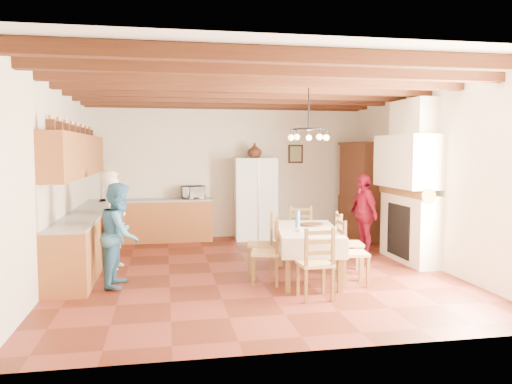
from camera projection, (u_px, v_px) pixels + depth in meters
floor at (253, 272)px, 8.03m from camera, size 6.00×6.50×0.02m
ceiling at (253, 81)px, 7.77m from camera, size 6.00×6.50×0.02m
wall_back at (228, 170)px, 11.09m from camera, size 6.00×0.02×3.00m
wall_front at (313, 197)px, 4.70m from camera, size 6.00×0.02×3.00m
wall_left at (53, 180)px, 7.36m from camera, size 0.02×6.50×3.00m
wall_right at (428, 176)px, 8.44m from camera, size 0.02×6.50×3.00m
ceiling_beams at (253, 88)px, 7.78m from camera, size 6.00×6.30×0.16m
lower_cabinets_left at (87, 238)px, 8.53m from camera, size 0.60×4.30×0.86m
lower_cabinets_back at (157, 221)px, 10.60m from camera, size 2.30×0.60×0.86m
countertop_left at (87, 212)px, 8.50m from camera, size 0.62×4.30×0.04m
countertop_back at (157, 200)px, 10.56m from camera, size 2.34×0.62×0.04m
backsplash_left at (69, 194)px, 8.42m from camera, size 0.03×4.30×0.60m
backsplash_back at (157, 184)px, 10.82m from camera, size 2.30×0.03×0.60m
upper_cabinets at (77, 155)px, 8.39m from camera, size 0.35×4.20×0.70m
fireplace at (406, 182)px, 8.59m from camera, size 0.56×1.60×2.80m
wall_picture at (296, 154)px, 11.31m from camera, size 0.34×0.03×0.42m
refrigerator at (255, 199)px, 10.84m from camera, size 0.92×0.78×1.77m
hutch at (360, 191)px, 10.73m from camera, size 0.62×1.21×2.11m
dining_table at (307, 234)px, 7.54m from camera, size 1.15×1.86×0.76m
chandelier at (308, 129)px, 7.41m from camera, size 0.47×0.47×0.03m
chair_left_near at (265, 251)px, 7.21m from camera, size 0.49×0.50×0.96m
chair_left_far at (261, 243)px, 7.84m from camera, size 0.48×0.49×0.96m
chair_right_near at (353, 252)px, 7.17m from camera, size 0.44×0.46×0.96m
chair_right_far at (349, 242)px, 7.91m from camera, size 0.46×0.48×0.96m
chair_end_near at (315, 262)px, 6.51m from camera, size 0.44×0.42×0.96m
chair_end_far at (299, 234)px, 8.65m from camera, size 0.54×0.53×0.96m
person_man at (114, 219)px, 8.16m from camera, size 0.47×0.64×1.62m
person_woman_blue at (120, 234)px, 7.12m from camera, size 0.66×0.79×1.48m
person_woman_red at (363, 214)px, 9.32m from camera, size 0.47×0.92×1.50m
microwave at (193, 192)px, 10.69m from camera, size 0.52×0.38×0.27m
fridge_vase at (255, 150)px, 10.75m from camera, size 0.33×0.33×0.32m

